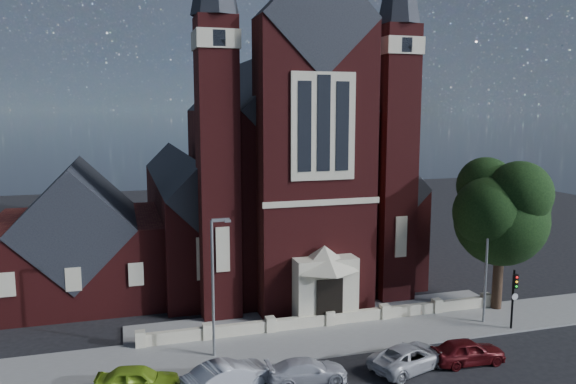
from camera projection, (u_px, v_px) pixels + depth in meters
name	position (u px, v px, depth m)	size (l,w,h in m)	color
ground	(291.00, 287.00, 44.89)	(120.00, 120.00, 0.00)	black
pavement_strip	(341.00, 338.00, 34.94)	(60.00, 5.00, 0.12)	slate
forecourt_paving	(319.00, 315.00, 38.73)	(26.00, 3.00, 0.14)	slate
forecourt_wall	(329.00, 326.00, 36.84)	(24.00, 0.40, 0.90)	beige
church	(266.00, 175.00, 51.23)	(20.01, 34.90, 29.20)	#491313
parish_hall	(79.00, 244.00, 42.61)	(12.00, 12.20, 10.24)	#491313
street_tree	(505.00, 214.00, 38.66)	(6.40, 6.60, 10.70)	black
street_lamp_left	(214.00, 280.00, 31.55)	(1.16, 0.22, 8.09)	gray
street_lamp_right	(488.00, 256.00, 36.67)	(1.16, 0.22, 8.09)	gray
traffic_signal	(514.00, 292.00, 35.73)	(0.28, 0.42, 4.00)	black
car_lime_van	(138.00, 380.00, 28.00)	(1.67, 4.14, 1.41)	#87B223
car_silver_a	(228.00, 377.00, 28.20)	(1.62, 4.65, 1.53)	#ADAFB5
car_silver_b	(307.00, 371.00, 29.15)	(1.74, 4.28, 1.24)	#BABBC2
car_white_suv	(410.00, 357.00, 30.68)	(2.24, 4.85, 1.35)	silver
car_dark_red	(467.00, 351.00, 31.31)	(1.69, 4.19, 1.43)	#4D0D10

